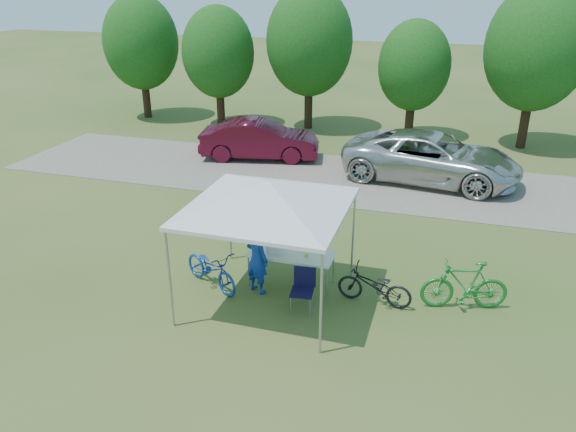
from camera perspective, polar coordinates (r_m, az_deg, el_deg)
name	(u,v)px	position (r m, az deg, el deg)	size (l,w,h in m)	color
ground	(269,299)	(12.27, -1.92, -8.41)	(100.00, 100.00, 0.00)	#2D5119
gravel_strip	(345,179)	(19.28, 5.78, 3.77)	(24.00, 5.00, 0.02)	gray
canopy	(267,184)	(11.10, -2.10, 3.28)	(4.53, 4.53, 3.00)	#A5A5AA
treeline	(371,50)	(24.35, 8.43, 16.32)	(24.89, 4.28, 6.30)	#382314
folding_table	(291,255)	(12.45, 0.33, -4.03)	(1.88, 0.78, 0.77)	white
folding_chair	(303,285)	(11.71, 1.57, -7.06)	(0.51, 0.53, 0.90)	black
cooler	(277,245)	(12.44, -1.16, -2.97)	(0.45, 0.30, 0.32)	white
ice_cream_cup	(306,256)	(12.28, 1.86, -4.05)	(0.08, 0.08, 0.06)	yellow
cyclist	(257,259)	(12.18, -3.18, -4.39)	(0.58, 0.38, 1.59)	navy
bike_blue	(211,268)	(12.63, -7.81, -5.28)	(0.60, 1.72, 0.90)	#113C98
bike_green	(465,285)	(12.26, 17.50, -6.71)	(0.51, 1.80, 1.08)	#1C7F2E
bike_dark	(374,286)	(12.03, 8.76, -7.07)	(0.56, 1.60, 0.84)	black
minivan	(432,158)	(19.37, 14.38, 5.78)	(2.67, 5.79, 1.61)	silver
sedan	(260,139)	(21.20, -2.90, 7.77)	(1.53, 4.40, 1.45)	#4B0C1E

